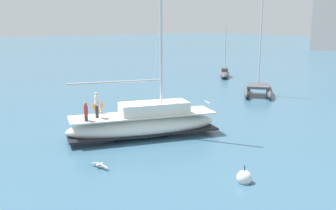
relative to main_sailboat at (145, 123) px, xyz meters
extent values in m
plane|color=#38607A|center=(-1.04, 0.22, -0.90)|extent=(400.00, 400.00, 0.00)
ellipsoid|color=white|center=(-0.02, -0.07, -0.20)|extent=(5.52, 9.84, 1.40)
cube|color=black|center=(-0.02, -0.07, -0.52)|extent=(5.47, 9.67, 0.10)
cube|color=beige|center=(-0.02, -0.07, 0.54)|extent=(5.17, 9.33, 0.08)
cube|color=white|center=(0.22, 0.61, 0.93)|extent=(3.05, 4.63, 0.70)
cylinder|color=silver|center=(0.38, 1.06, 5.92)|extent=(0.16, 0.16, 10.69)
cylinder|color=#B7B7BC|center=(-0.59, -1.65, 2.70)|extent=(2.07, 5.46, 0.12)
cylinder|color=silver|center=(1.48, 4.08, 1.05)|extent=(0.87, 0.36, 0.06)
torus|color=orange|center=(-2.03, -2.15, 1.05)|extent=(0.37, 0.71, 0.70)
cylinder|color=#33333D|center=(-1.00, -2.78, 0.98)|extent=(0.20, 0.20, 0.80)
cube|color=white|center=(-1.00, -2.78, 1.66)|extent=(0.37, 0.30, 0.56)
sphere|color=beige|center=(-1.00, -2.78, 2.05)|extent=(0.20, 0.20, 0.20)
cylinder|color=white|center=(-1.21, -2.70, 1.61)|extent=(0.09, 0.09, 0.50)
cylinder|color=white|center=(-0.80, -2.85, 1.61)|extent=(0.09, 0.09, 0.50)
cylinder|color=#33333D|center=(-0.73, -3.64, 0.75)|extent=(0.20, 0.20, 0.35)
cube|color=red|center=(-0.73, -3.64, 1.21)|extent=(0.37, 0.30, 0.56)
sphere|color=#9E7051|center=(-0.73, -3.64, 1.60)|extent=(0.20, 0.20, 0.20)
cylinder|color=red|center=(-0.94, -3.57, 1.16)|extent=(0.09, 0.09, 0.50)
cylinder|color=red|center=(-0.52, -3.72, 1.16)|extent=(0.09, 0.09, 0.50)
torus|color=silver|center=(-0.92, -2.55, 1.20)|extent=(0.74, 0.31, 0.76)
ellipsoid|color=#4C4C51|center=(-15.82, 24.53, -0.47)|extent=(4.48, 4.86, 0.87)
cube|color=#4C4C51|center=(-16.00, 24.73, 0.16)|extent=(2.03, 2.15, 0.40)
cylinder|color=silver|center=(-16.09, 24.83, 2.79)|extent=(0.13, 0.13, 5.65)
ellipsoid|color=#4C4C51|center=(-5.22, 16.35, -0.44)|extent=(3.96, 4.87, 0.92)
ellipsoid|color=#4C4C51|center=(-3.52, 17.66, -0.44)|extent=(3.96, 4.87, 0.92)
cube|color=#4C4C51|center=(-4.37, 17.01, 0.12)|extent=(3.61, 3.79, 0.24)
cylinder|color=silver|center=(-4.63, 17.35, 4.29)|extent=(0.14, 0.14, 8.11)
ellipsoid|color=silver|center=(3.00, -4.90, -0.72)|extent=(0.25, 0.39, 0.16)
sphere|color=silver|center=(2.96, -4.71, -0.69)|extent=(0.11, 0.11, 0.11)
cone|color=gold|center=(2.94, -4.65, -0.70)|extent=(0.05, 0.08, 0.04)
cube|color=#9E9993|center=(2.71, -4.96, -0.70)|extent=(0.58, 0.26, 0.14)
cube|color=#9E9993|center=(3.28, -4.84, -0.70)|extent=(0.58, 0.26, 0.14)
sphere|color=silver|center=(8.66, -0.66, -0.69)|extent=(0.71, 0.71, 0.71)
cylinder|color=black|center=(8.66, -0.66, -0.39)|extent=(0.04, 0.04, 0.60)
camera|label=1|loc=(19.04, -13.50, 6.11)|focal=40.79mm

